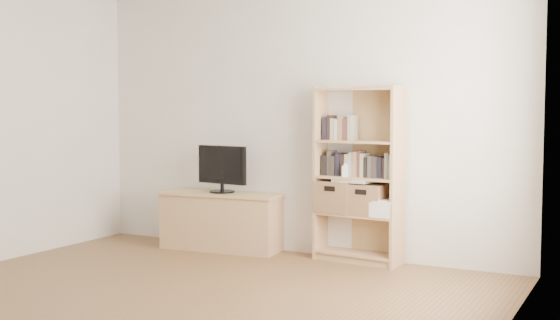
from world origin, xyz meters
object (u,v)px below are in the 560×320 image
Objects in this scene: television at (222,169)px; basket_left at (337,196)px; laptop at (354,180)px; basket_right at (368,199)px; tv_stand at (222,222)px; bookshelf at (358,175)px; baby_monitor at (345,171)px.

basket_left is (1.21, 0.10, -0.21)m from television.
laptop is (0.18, -0.03, 0.16)m from basket_left.
basket_left is 1.04× the size of basket_right.
laptop reaches higher than tv_stand.
basket_left is 1.01× the size of laptop.
bookshelf is 4.57× the size of basket_left.
basket_left is (1.21, 0.10, 0.32)m from tv_stand.
baby_monitor reaches higher than basket_left.
television is at bearing -169.69° from basket_left.
bookshelf is 0.07m from laptop.
television is at bearing -165.93° from laptop.
television is at bearing -171.29° from bookshelf.
baby_monitor is 0.29× the size of laptop.
tv_stand is at bearing 170.47° from baby_monitor.
laptop reaches higher than basket_left.
tv_stand is at bearing 0.00° from television.
bookshelf reaches higher than baby_monitor.
basket_right reaches higher than tv_stand.
tv_stand is 0.74× the size of bookshelf.
television reaches higher than basket_left.
bookshelf is at bearing 11.48° from television.
laptop is (1.39, 0.07, 0.48)m from tv_stand.
television is (-1.42, -0.08, -0.00)m from bookshelf.
television is (0.00, 0.00, 0.53)m from tv_stand.
bookshelf is 4.75× the size of basket_right.
bookshelf is 4.61× the size of laptop.
basket_right is 0.97× the size of laptop.
basket_right is at bearing 10.67° from laptop.
basket_left is 0.24m from laptop.
basket_right is (0.20, 0.07, -0.25)m from baby_monitor.
tv_stand is at bearing -165.93° from laptop.
basket_left reaches higher than tv_stand.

